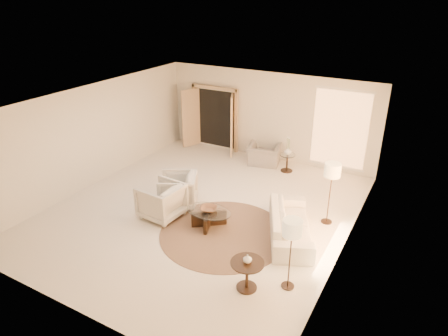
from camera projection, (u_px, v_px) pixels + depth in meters
The scene contains 18 objects.
room at pixel (201, 159), 9.52m from camera, with size 7.04×8.04×2.83m.
windows_right at pixel (348, 192), 8.09m from camera, with size 0.10×6.40×2.40m, color #FFAF66, non-canonical shape.
window_back_corner at pixel (340, 129), 11.66m from camera, with size 1.70×0.10×2.40m, color #FFAF66, non-canonical shape.
curtains_right at pixel (355, 177), 8.85m from camera, with size 0.06×5.20×2.60m, color #C2B881, non-canonical shape.
french_doors at pixel (214, 119), 13.53m from camera, with size 1.95×0.66×2.16m.
area_rug at pixel (224, 233), 9.14m from camera, with size 2.93×2.93×0.01m, color #422C20.
sofa at pixel (290, 224), 8.92m from camera, with size 2.21×0.86×0.64m, color beige.
armchair_left at pixel (178, 188), 10.16m from camera, with size 0.91×0.86×0.94m, color beige.
armchair_right at pixel (161, 199), 9.63m from camera, with size 0.93×0.87×0.95m, color beige.
accent_chair at pixel (264, 151), 12.54m from camera, with size 0.99×0.64×0.86m, color gray.
coffee_table at pixel (209, 216), 9.33m from camera, with size 1.38×1.38×0.41m.
end_table at pixel (247, 271), 7.31m from camera, with size 0.63×0.63×0.59m.
side_table at pixel (287, 161), 12.10m from camera, with size 0.47×0.47×0.55m.
floor_lamp_near at pixel (332, 173), 9.04m from camera, with size 0.37×0.37×1.54m.
floor_lamp_far at pixel (292, 231), 7.01m from camera, with size 0.35×0.35×1.45m.
bowl at pixel (209, 209), 9.25m from camera, with size 0.38×0.38×0.09m, color brown.
end_vase at pixel (247, 259), 7.20m from camera, with size 0.16×0.16×0.17m, color white.
side_vase at pixel (288, 151), 11.97m from camera, with size 0.21×0.21×0.22m, color white.
Camera 1 is at (4.73, -7.38, 5.15)m, focal length 32.00 mm.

